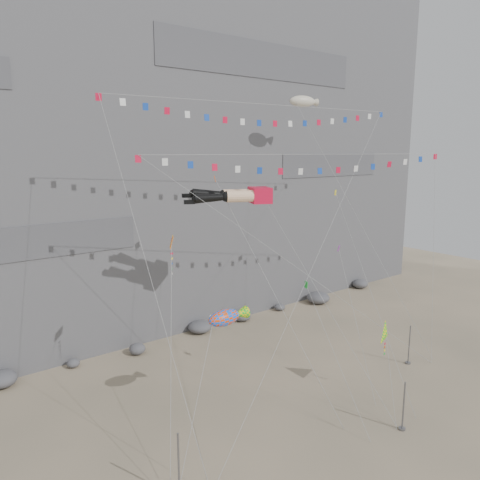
% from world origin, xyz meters
% --- Properties ---
extents(ground, '(120.00, 120.00, 0.00)m').
position_xyz_m(ground, '(0.00, 0.00, 0.00)').
color(ground, tan).
rests_on(ground, ground).
extents(cliff, '(80.00, 28.00, 50.00)m').
position_xyz_m(cliff, '(0.00, 32.00, 25.00)').
color(cliff, slate).
rests_on(cliff, ground).
extents(talus_boulders, '(60.00, 3.00, 1.20)m').
position_xyz_m(talus_boulders, '(0.00, 17.00, 0.60)').
color(talus_boulders, '#5B5B5F').
rests_on(talus_boulders, ground).
extents(anchor_pole_left, '(0.12, 0.12, 4.18)m').
position_xyz_m(anchor_pole_left, '(-14.70, -3.61, 2.09)').
color(anchor_pole_left, slate).
rests_on(anchor_pole_left, ground).
extents(anchor_pole_center, '(0.12, 0.12, 3.71)m').
position_xyz_m(anchor_pole_center, '(1.54, -7.55, 1.86)').
color(anchor_pole_center, slate).
rests_on(anchor_pole_center, ground).
extents(anchor_pole_right, '(0.12, 0.12, 3.82)m').
position_xyz_m(anchor_pole_right, '(11.41, -1.66, 1.91)').
color(anchor_pole_right, slate).
rests_on(anchor_pole_right, ground).
extents(legs_kite, '(8.48, 17.01, 21.01)m').
position_xyz_m(legs_kite, '(-2.37, 7.08, 16.10)').
color(legs_kite, red).
rests_on(legs_kite, ground).
extents(flag_banner_upper, '(30.66, 14.33, 31.27)m').
position_xyz_m(flag_banner_upper, '(2.19, 8.46, 23.96)').
color(flag_banner_upper, red).
rests_on(flag_banner_upper, ground).
extents(flag_banner_lower, '(29.88, 10.48, 22.93)m').
position_xyz_m(flag_banner_lower, '(3.74, 4.37, 19.54)').
color(flag_banner_lower, red).
rests_on(flag_banner_lower, ground).
extents(harlequin_kite, '(6.20, 9.29, 16.49)m').
position_xyz_m(harlequin_kite, '(-10.12, 4.70, 13.31)').
color(harlequin_kite, red).
rests_on(harlequin_kite, ground).
extents(fish_windsock, '(9.47, 6.29, 12.29)m').
position_xyz_m(fish_windsock, '(-7.87, 1.38, 8.02)').
color(fish_windsock, '#E9440B').
rests_on(fish_windsock, ground).
extents(delta_kite, '(4.73, 4.38, 7.48)m').
position_xyz_m(delta_kite, '(4.63, -3.63, 5.31)').
color(delta_kite, yellow).
rests_on(delta_kite, ground).
extents(blimp_windsock, '(5.36, 16.61, 29.62)m').
position_xyz_m(blimp_windsock, '(10.92, 12.72, 25.06)').
color(blimp_windsock, beige).
rests_on(blimp_windsock, ground).
extents(small_kite_a, '(2.25, 14.53, 22.32)m').
position_xyz_m(small_kite_a, '(-3.31, 8.63, 17.15)').
color(small_kite_a, '#E05112').
rests_on(small_kite_a, ground).
extents(small_kite_b, '(6.06, 9.62, 14.85)m').
position_xyz_m(small_kite_b, '(7.95, 4.34, 10.49)').
color(small_kite_b, purple).
rests_on(small_kite_b, ground).
extents(small_kite_c, '(2.44, 8.96, 12.42)m').
position_xyz_m(small_kite_c, '(0.22, 1.06, 9.02)').
color(small_kite_c, green).
rests_on(small_kite_c, ground).
extents(small_kite_d, '(7.50, 15.27, 22.45)m').
position_xyz_m(small_kite_d, '(10.23, 6.87, 15.39)').
color(small_kite_d, yellow).
rests_on(small_kite_d, ground).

